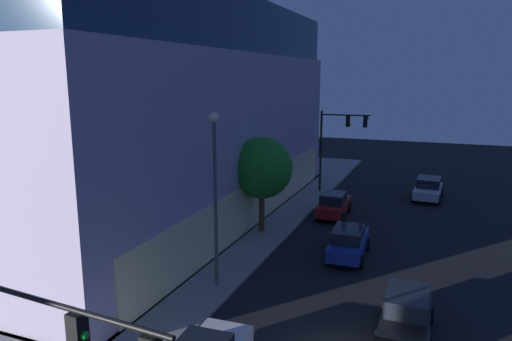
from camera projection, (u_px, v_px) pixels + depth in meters
name	position (u px, v px, depth m)	size (l,w,h in m)	color
modern_building	(74.00, 110.00, 35.28)	(33.04, 30.26, 14.66)	#4C4C51
traffic_light_far_corner	(338.00, 135.00, 38.48)	(0.46, 4.03, 6.81)	black
street_lamp_sidewalk	(215.00, 180.00, 20.97)	(0.44, 0.44, 8.07)	#494949
sidewalk_tree	(262.00, 168.00, 28.86)	(3.83, 3.83, 5.97)	#51371E
car_black	(406.00, 314.00, 17.91)	(4.24, 2.01, 1.62)	black
car_blue	(349.00, 242.00, 25.53)	(4.50, 2.08, 1.73)	navy
car_red	(334.00, 204.00, 33.10)	(4.57, 2.03, 1.71)	maroon
car_silver	(428.00, 188.00, 37.74)	(4.61, 2.33, 1.68)	#B7BABF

